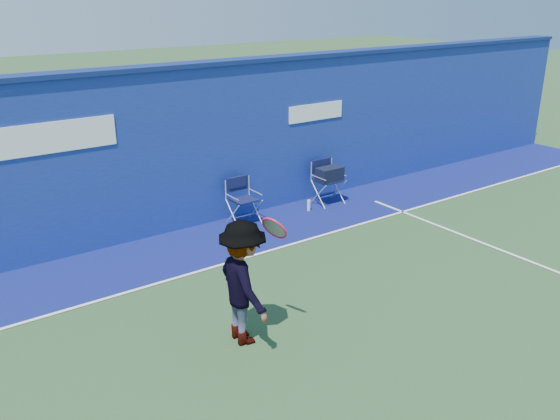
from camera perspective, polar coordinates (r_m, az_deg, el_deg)
ground at (r=7.58m, az=5.65°, el=-14.31°), size 80.00×80.00×0.00m
stadium_wall at (r=11.02m, az=-12.10°, el=5.51°), size 24.00×0.50×3.08m
out_of_bounds_strip at (r=10.59m, az=-9.03°, el=-3.80°), size 24.00×1.80×0.01m
court_lines at (r=7.95m, az=2.76°, el=-12.28°), size 24.00×12.00×0.01m
directors_chair_left at (r=11.56m, az=-3.52°, el=0.11°), size 0.53×0.49×0.90m
directors_chair_right at (r=12.64m, az=4.66°, el=2.32°), size 0.55×0.50×0.93m
water_bottle at (r=12.26m, az=2.78°, el=0.44°), size 0.07×0.07×0.23m
tennis_player at (r=7.55m, az=-3.54°, el=-6.98°), size 0.93×1.14×1.69m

